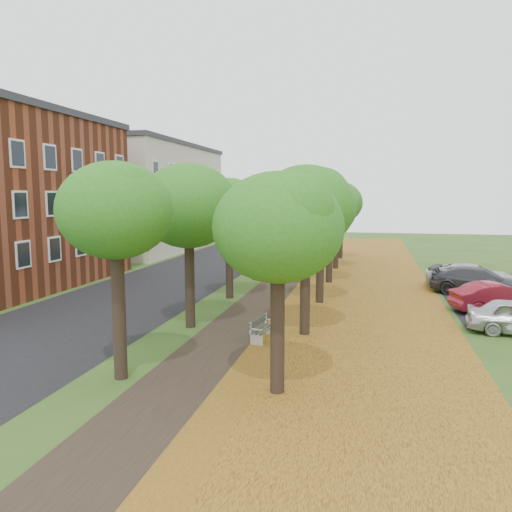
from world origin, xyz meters
The scene contains 11 objects.
ground centered at (0.00, 0.00, 0.00)m, with size 120.00×120.00×0.00m, color #2D4C19.
street_asphalt centered at (-7.50, 15.00, 0.00)m, with size 8.00×70.00×0.01m, color black.
footpath centered at (0.00, 15.00, 0.00)m, with size 3.20×70.00×0.01m, color black.
leaf_verge centered at (5.00, 15.00, 0.01)m, with size 7.50×70.00×0.01m, color #B07E20.
tree_row_west centered at (-2.20, 15.00, 4.83)m, with size 3.71×33.71×6.45m.
tree_row_east centered at (2.60, 15.00, 4.83)m, with size 3.71×33.71×6.45m.
building_cream centered at (-17.00, 33.00, 5.21)m, with size 10.30×20.30×10.40m.
bench centered at (1.14, 4.90, 0.42)m, with size 0.77×1.77×0.81m.
car_red centered at (11.00, 11.65, 0.70)m, with size 1.48×4.25×1.40m, color maroon.
car_grey centered at (11.00, 15.70, 0.76)m, with size 2.12×5.20×1.51m, color #34343A.
car_white centered at (11.00, 17.66, 0.73)m, with size 2.42×5.25×1.46m, color silver.
Camera 1 is at (5.01, -13.24, 5.55)m, focal length 35.00 mm.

